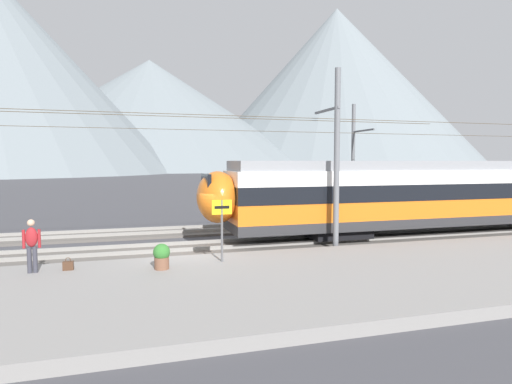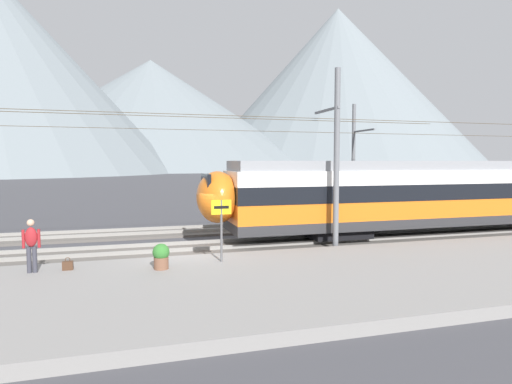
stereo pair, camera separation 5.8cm
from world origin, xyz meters
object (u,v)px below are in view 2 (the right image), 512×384
Objects in this scene: train_near_platform at (470,192)px; catenary_mast_far_side at (355,159)px; catenary_mast_mid at (335,156)px; handbag_beside_passenger at (68,265)px; potted_plant_platform_edge at (161,255)px; platform_sign at (221,216)px; passenger_walking at (31,243)px.

train_near_platform is 7.60m from catenary_mast_far_side.
handbag_beside_passenger is at bearing -170.93° from catenary_mast_mid.
handbag_beside_passenger is at bearing -169.53° from train_near_platform.
potted_plant_platform_edge is at bearing -165.28° from train_near_platform.
handbag_beside_passenger is (-10.24, -1.63, -3.56)m from catenary_mast_mid.
platform_sign is 2.60× the size of potted_plant_platform_edge.
catenary_mast_far_side is 103.93× the size of handbag_beside_passenger.
train_near_platform is at bearing 15.05° from platform_sign.
train_near_platform is at bearing 12.10° from catenary_mast_mid.
catenary_mast_far_side is at bearing 113.30° from train_near_platform.
potted_plant_platform_edge is (3.92, -0.66, -0.49)m from passenger_walking.
platform_sign is 5.25× the size of handbag_beside_passenger.
catenary_mast_mid is 11.72m from passenger_walking.
train_near_platform is 0.66× the size of catenary_mast_mid.
catenary_mast_mid is 51.53× the size of potted_plant_platform_edge.
train_near_platform is 68.65× the size of handbag_beside_passenger.
passenger_walking is at bearing -176.85° from handbag_beside_passenger.
potted_plant_platform_edge reaches higher than handbag_beside_passenger.
train_near_platform is at bearing 14.72° from potted_plant_platform_edge.
catenary_mast_mid is 10.96m from handbag_beside_passenger.
handbag_beside_passenger is (1.02, 0.06, -0.80)m from passenger_walking.
catenary_mast_far_side is 25.30× the size of passenger_walking.
catenary_mast_far_side is 19.79× the size of platform_sign.
handbag_beside_passenger is (-18.93, -3.50, -1.75)m from train_near_platform.
platform_sign is 2.42m from potted_plant_platform_edge.
platform_sign is (-5.25, -1.89, -2.12)m from catenary_mast_mid.
handbag_beside_passenger is 0.50× the size of potted_plant_platform_edge.
potted_plant_platform_edge is (-13.10, -11.01, -3.19)m from catenary_mast_far_side.
catenary_mast_mid reaches higher than platform_sign.
catenary_mast_mid is (-8.69, -1.86, 1.81)m from train_near_platform.
catenary_mast_far_side is 19.35m from handbag_beside_passenger.
platform_sign is at bearing -1.86° from passenger_walking.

